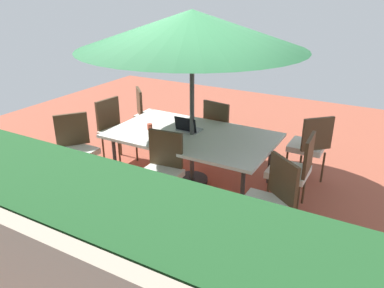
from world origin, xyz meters
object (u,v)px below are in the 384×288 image
at_px(dining_table, 192,137).
at_px(cup, 150,127).
at_px(patio_umbrella, 192,30).
at_px(chair_east, 116,128).
at_px(chair_west, 294,168).
at_px(chair_southeast, 149,113).
at_px(chair_northwest, 269,200).
at_px(chair_northeast, 75,147).
at_px(chair_north, 161,169).
at_px(chair_southwest, 310,144).
at_px(laptop, 188,128).
at_px(chair_south, 221,127).

height_order(dining_table, cup, cup).
bearing_deg(patio_umbrella, chair_east, -1.56).
height_order(chair_west, chair_southeast, same).
bearing_deg(patio_umbrella, chair_northwest, 148.69).
distance_m(chair_west, chair_northwest, 0.83).
height_order(chair_northeast, chair_east, same).
distance_m(chair_north, chair_west, 1.59).
relative_size(chair_southwest, chair_southeast, 1.00).
bearing_deg(chair_southeast, chair_northeast, 134.79).
relative_size(patio_umbrella, chair_west, 2.88).
xyz_separation_m(chair_southeast, cup, (-0.75, 1.01, 0.21)).
bearing_deg(chair_northwest, chair_southwest, 127.42).
height_order(chair_southeast, cup, chair_southeast).
bearing_deg(chair_southeast, chair_west, -152.37).
distance_m(chair_southeast, laptop, 1.48).
height_order(chair_southwest, laptop, chair_southwest).
relative_size(chair_south, cup, 11.20).
distance_m(chair_northwest, chair_south, 2.15).
height_order(chair_northeast, chair_southeast, same).
relative_size(chair_northeast, chair_northwest, 1.00).
height_order(patio_umbrella, chair_north, patio_umbrella).
height_order(chair_northeast, cup, chair_northeast).
xyz_separation_m(patio_umbrella, chair_southwest, (-1.38, -0.84, -1.51)).
relative_size(dining_table, chair_northwest, 2.24).
bearing_deg(chair_north, laptop, 92.16).
relative_size(chair_northeast, chair_southeast, 1.00).
bearing_deg(chair_north, chair_southwest, 44.17).
distance_m(dining_table, chair_northwest, 1.60).
bearing_deg(dining_table, chair_northwest, 148.69).
height_order(chair_northwest, chair_southeast, same).
bearing_deg(chair_north, chair_east, 142.97).
height_order(dining_table, patio_umbrella, patio_umbrella).
bearing_deg(cup, dining_table, -166.35).
relative_size(chair_northeast, chair_southwest, 1.00).
bearing_deg(chair_north, chair_west, 24.04).
height_order(patio_umbrella, chair_northwest, patio_umbrella).
xyz_separation_m(chair_west, chair_southwest, (0.01, -0.84, 0.00)).
bearing_deg(chair_northeast, patio_umbrella, -21.25).
height_order(chair_east, cup, chair_east).
bearing_deg(patio_umbrella, cup, 13.65).
xyz_separation_m(dining_table, chair_east, (1.36, -0.04, -0.13)).
bearing_deg(chair_east, cup, -95.91).
bearing_deg(dining_table, cup, 13.65).
bearing_deg(chair_northwest, chair_north, -143.76).
bearing_deg(cup, chair_southwest, -153.38).
bearing_deg(dining_table, chair_southeast, -33.14).
distance_m(chair_northeast, chair_northwest, 2.72).
bearing_deg(chair_south, patio_umbrella, 96.33).
xyz_separation_m(chair_northeast, chair_south, (-1.38, -1.67, 0.00)).
bearing_deg(chair_northeast, chair_south, -1.91).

